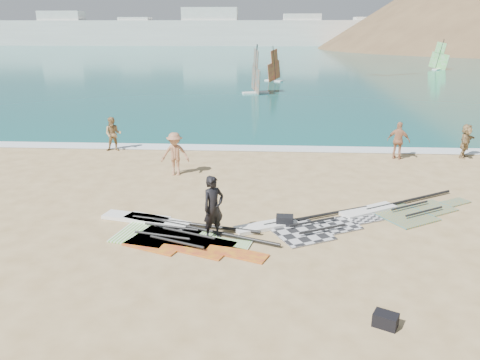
# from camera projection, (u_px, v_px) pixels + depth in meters

# --- Properties ---
(ground) EXTENTS (300.00, 300.00, 0.00)m
(ground) POSITION_uv_depth(u_px,v_px,m) (279.00, 261.00, 12.77)
(ground) COLOR tan
(ground) RESTS_ON ground
(sea) EXTENTS (300.00, 240.00, 0.06)m
(sea) POSITION_uv_depth(u_px,v_px,m) (271.00, 48.00, 137.93)
(sea) COLOR #0B4B52
(sea) RESTS_ON ground
(surf_line) EXTENTS (300.00, 1.20, 0.04)m
(surf_line) POSITION_uv_depth(u_px,v_px,m) (275.00, 149.00, 24.43)
(surf_line) COLOR white
(surf_line) RESTS_ON ground
(far_town) EXTENTS (160.00, 8.00, 12.00)m
(far_town) POSITION_uv_depth(u_px,v_px,m) (223.00, 32.00, 154.50)
(far_town) COLOR white
(far_town) RESTS_ON ground
(rig_grey) EXTENTS (4.94, 3.29, 0.19)m
(rig_grey) POSITION_uv_depth(u_px,v_px,m) (300.00, 226.00, 14.88)
(rig_grey) COLOR #232325
(rig_grey) RESTS_ON ground
(rig_green) EXTENTS (5.32, 2.70, 0.20)m
(rig_green) POSITION_uv_depth(u_px,v_px,m) (160.00, 227.00, 14.79)
(rig_green) COLOR #60C32B
(rig_green) RESTS_ON ground
(rig_orange) EXTENTS (5.00, 3.60, 0.20)m
(rig_orange) POSITION_uv_depth(u_px,v_px,m) (399.00, 210.00, 16.21)
(rig_orange) COLOR orange
(rig_orange) RESTS_ON ground
(rig_red) EXTENTS (5.17, 3.32, 0.20)m
(rig_red) POSITION_uv_depth(u_px,v_px,m) (177.00, 233.00, 14.40)
(rig_red) COLOR #B51C2D
(rig_red) RESTS_ON ground
(gear_bag_near) EXTENTS (0.56, 0.42, 0.35)m
(gear_bag_near) POSITION_uv_depth(u_px,v_px,m) (285.00, 221.00, 14.98)
(gear_bag_near) COLOR black
(gear_bag_near) RESTS_ON ground
(gear_bag_far) EXTENTS (0.61, 0.54, 0.30)m
(gear_bag_far) POSITION_uv_depth(u_px,v_px,m) (386.00, 320.00, 9.96)
(gear_bag_far) COLOR black
(gear_bag_far) RESTS_ON ground
(person_wetsuit) EXTENTS (0.84, 0.83, 1.96)m
(person_wetsuit) POSITION_uv_depth(u_px,v_px,m) (213.00, 208.00, 13.88)
(person_wetsuit) COLOR black
(person_wetsuit) RESTS_ON ground
(beachgoer_left) EXTENTS (0.94, 0.78, 1.75)m
(beachgoer_left) POSITION_uv_depth(u_px,v_px,m) (113.00, 134.00, 23.87)
(beachgoer_left) COLOR #A47F4F
(beachgoer_left) RESTS_ON ground
(beachgoer_mid) EXTENTS (1.24, 0.76, 1.86)m
(beachgoer_mid) POSITION_uv_depth(u_px,v_px,m) (175.00, 154.00, 19.94)
(beachgoer_mid) COLOR #AA7352
(beachgoer_mid) RESTS_ON ground
(beachgoer_back) EXTENTS (1.15, 0.87, 1.81)m
(beachgoer_back) POSITION_uv_depth(u_px,v_px,m) (399.00, 141.00, 22.37)
(beachgoer_back) COLOR tan
(beachgoer_back) RESTS_ON ground
(beachgoer_right) EXTENTS (1.29, 1.54, 1.66)m
(beachgoer_right) POSITION_uv_depth(u_px,v_px,m) (466.00, 141.00, 22.61)
(beachgoer_right) COLOR #A18254
(beachgoer_right) RESTS_ON ground
(windsurfer_left) EXTENTS (2.63, 2.98, 4.61)m
(windsurfer_left) POSITION_uv_depth(u_px,v_px,m) (256.00, 80.00, 44.15)
(windsurfer_left) COLOR white
(windsurfer_left) RESTS_ON ground
(windsurfer_centre) EXTENTS (2.21, 2.30, 4.06)m
(windsurfer_centre) POSITION_uv_depth(u_px,v_px,m) (274.00, 71.00, 54.23)
(windsurfer_centre) COLOR white
(windsurfer_centre) RESTS_ON ground
(windsurfer_right) EXTENTS (2.23, 2.26, 4.42)m
(windsurfer_right) POSITION_uv_depth(u_px,v_px,m) (439.00, 61.00, 68.74)
(windsurfer_right) COLOR white
(windsurfer_right) RESTS_ON ground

